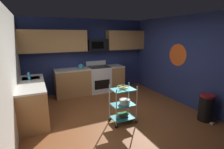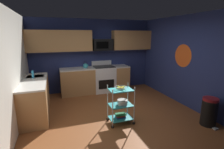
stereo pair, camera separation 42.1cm
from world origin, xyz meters
The scene contains 16 objects.
floor centered at (0.00, 0.00, -0.02)m, with size 4.40×4.80×0.04m, color brown.
wall_back centered at (0.00, 2.43, 1.30)m, with size 4.52×0.06×2.60m, color navy.
wall_left centered at (-2.23, 0.00, 1.30)m, with size 0.06×4.80×2.60m, color silver.
wall_right centered at (2.23, 0.00, 1.30)m, with size 0.06×4.80×2.60m, color navy.
wall_flower_decal centered at (2.20, 0.30, 1.45)m, with size 0.67×0.67×0.00m, color #E5591E.
counter_run centered at (-0.82, 1.58, 0.46)m, with size 3.43×2.43×0.92m.
oven_range centered at (0.31, 2.10, 0.48)m, with size 0.76×0.65×1.10m.
upper_cabinets centered at (-0.07, 2.23, 1.85)m, with size 4.40×0.33×0.70m.
microwave centered at (0.31, 2.21, 1.70)m, with size 0.70×0.39×0.40m.
rolling_cart centered at (0.02, -0.28, 0.45)m, with size 0.59×0.39×0.91m.
fruit_bowl centered at (0.02, -0.28, 0.88)m, with size 0.27×0.27×0.07m.
mixing_bowl_large centered at (0.06, -0.28, 0.52)m, with size 0.25×0.25×0.11m.
book_stack centered at (0.02, -0.28, 0.18)m, with size 0.25×0.18×0.10m.
kettle centered at (-0.35, 2.10, 1.00)m, with size 0.21×0.18×0.26m.
dish_soap_bottle centered at (-1.94, 1.14, 1.02)m, with size 0.06×0.06×0.20m, color #2D8CBF.
trash_can centered at (1.90, -1.04, 0.33)m, with size 0.34×0.42×0.66m.
Camera 2 is at (-1.38, -3.69, 2.05)m, focal length 27.15 mm.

